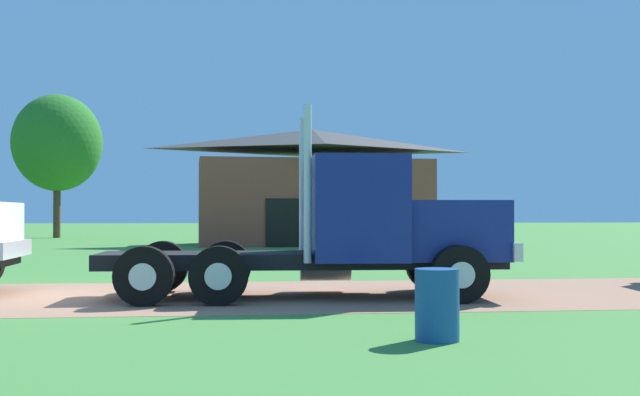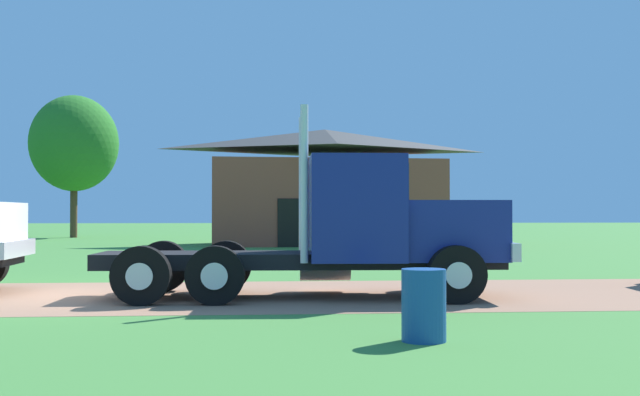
{
  "view_description": "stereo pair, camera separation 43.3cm",
  "coord_description": "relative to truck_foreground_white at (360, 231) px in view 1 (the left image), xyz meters",
  "views": [
    {
      "loc": [
        3.53,
        -14.95,
        1.58
      ],
      "look_at": [
        5.18,
        0.68,
        1.87
      ],
      "focal_mm": 44.0,
      "sensor_mm": 36.0,
      "label": 1
    },
    {
      "loc": [
        3.96,
        -14.99,
        1.58
      ],
      "look_at": [
        5.18,
        0.68,
        1.87
      ],
      "focal_mm": 44.0,
      "sensor_mm": 36.0,
      "label": 2
    }
  ],
  "objects": [
    {
      "name": "dirt_track",
      "position": [
        -5.81,
        0.47,
        -1.23
      ],
      "size": [
        120.0,
        5.76,
        0.01
      ],
      "primitive_type": "cube",
      "color": "#A07155",
      "rests_on": "ground_plane"
    },
    {
      "name": "steel_barrel",
      "position": [
        0.16,
        -5.05,
        -0.79
      ],
      "size": [
        0.54,
        0.54,
        0.88
      ],
      "primitive_type": "cylinder",
      "color": "#19478C",
      "rests_on": "ground_plane"
    },
    {
      "name": "tree_mid",
      "position": [
        -13.37,
        35.34,
        4.64
      ],
      "size": [
        5.45,
        5.45,
        8.88
      ],
      "color": "#513823",
      "rests_on": "ground_plane"
    },
    {
      "name": "shed_building",
      "position": [
        1.37,
        23.66,
        1.48
      ],
      "size": [
        11.81,
        6.32,
        5.64
      ],
      "color": "brown",
      "rests_on": "ground_plane"
    },
    {
      "name": "ground_plane",
      "position": [
        -5.81,
        0.47,
        -1.23
      ],
      "size": [
        200.0,
        200.0,
        0.0
      ],
      "primitive_type": "plane",
      "color": "#448238"
    },
    {
      "name": "truck_foreground_white",
      "position": [
        0.0,
        0.0,
        0.0
      ],
      "size": [
        7.6,
        2.92,
        3.46
      ],
      "color": "black",
      "rests_on": "ground_plane"
    }
  ]
}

